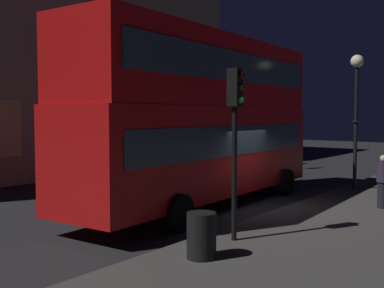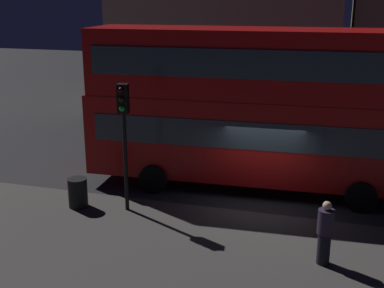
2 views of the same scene
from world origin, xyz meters
name	(u,v)px [view 1 (image 1 of 2)]	position (x,y,z in m)	size (l,w,h in m)	color
ground_plane	(256,209)	(0.00, 0.00, 0.00)	(80.00, 80.00, 0.00)	#232326
building_plain_facade	(113,39)	(8.95, 16.06, 8.05)	(12.65, 8.80, 16.09)	tan
double_decker_bus	(203,114)	(-0.74, 1.55, 3.03)	(11.14, 3.20, 5.45)	#B20F0F
traffic_light_near_kerb	(235,117)	(-3.88, -1.66, 2.94)	(0.35, 0.38, 3.91)	black
traffic_light_far_side	(270,121)	(9.37, 4.54, 2.69)	(0.33, 0.36, 3.73)	black
street_lamp	(356,91)	(5.22, -1.38, 3.89)	(0.49, 0.49, 5.16)	black
pedestrian	(383,181)	(2.04, -3.30, 0.96)	(0.40, 0.40, 1.65)	black
litter_bin	(201,235)	(-5.44, -1.86, 0.58)	(0.60, 0.60, 0.92)	black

